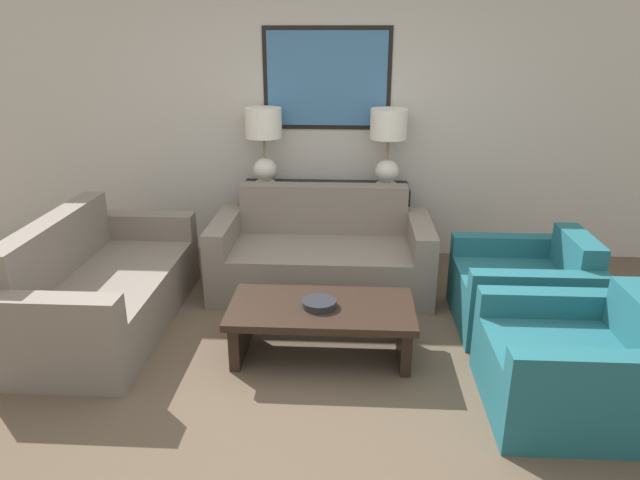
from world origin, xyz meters
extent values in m
plane|color=brown|center=(0.00, 0.00, 0.00)|extent=(20.00, 20.00, 0.00)
cube|color=beige|center=(0.00, 2.47, 1.32)|extent=(7.46, 0.10, 2.65)
cube|color=black|center=(0.00, 2.41, 1.70)|extent=(1.18, 0.01, 0.92)
cube|color=teal|center=(0.00, 2.41, 1.70)|extent=(1.10, 0.02, 0.84)
cube|color=black|center=(0.00, 2.19, 0.38)|extent=(1.56, 0.39, 0.76)
cylinder|color=silver|center=(-0.57, 2.19, 0.77)|extent=(0.19, 0.19, 0.02)
sphere|color=silver|center=(-0.57, 2.19, 0.89)|extent=(0.22, 0.22, 0.22)
cylinder|color=#8C7A51|center=(-0.57, 2.19, 1.10)|extent=(0.02, 0.02, 0.19)
cylinder|color=white|center=(-0.57, 2.19, 1.33)|extent=(0.33, 0.33, 0.27)
cylinder|color=silver|center=(0.57, 2.19, 0.77)|extent=(0.19, 0.19, 0.02)
sphere|color=silver|center=(0.57, 2.19, 0.89)|extent=(0.22, 0.22, 0.22)
cylinder|color=#8C7A51|center=(0.57, 2.19, 1.10)|extent=(0.02, 0.02, 0.19)
cylinder|color=white|center=(0.57, 2.19, 1.33)|extent=(0.33, 0.33, 0.27)
cube|color=slate|center=(0.00, 1.41, 0.20)|extent=(1.48, 0.71, 0.41)
cube|color=slate|center=(0.00, 1.85, 0.42)|extent=(1.48, 0.18, 0.84)
cube|color=slate|center=(-0.83, 1.50, 0.31)|extent=(0.18, 0.89, 0.63)
cube|color=slate|center=(0.83, 1.50, 0.31)|extent=(0.18, 0.89, 0.63)
cube|color=slate|center=(-1.47, 0.78, 0.20)|extent=(0.71, 1.48, 0.41)
cube|color=slate|center=(-1.92, 0.78, 0.42)|extent=(0.18, 1.48, 0.84)
cube|color=slate|center=(-1.56, -0.05, 0.31)|extent=(0.89, 0.18, 0.63)
cube|color=slate|center=(-1.56, 1.61, 0.31)|extent=(0.89, 0.18, 0.63)
cube|color=black|center=(0.06, 0.43, 0.35)|extent=(1.25, 0.64, 0.05)
cube|color=black|center=(-0.50, 0.43, 0.16)|extent=(0.07, 0.51, 0.33)
cube|color=black|center=(0.61, 0.43, 0.16)|extent=(0.07, 0.51, 0.33)
cylinder|color=#232328|center=(0.04, 0.42, 0.40)|extent=(0.23, 0.23, 0.05)
cube|color=#1E5B66|center=(1.43, 0.95, 0.21)|extent=(0.75, 0.61, 0.43)
cube|color=#1E5B66|center=(1.90, 0.95, 0.36)|extent=(0.18, 0.61, 0.73)
cube|color=#1E5B66|center=(1.52, 1.32, 0.29)|extent=(0.93, 0.14, 0.59)
cube|color=#1E5B66|center=(1.52, 0.57, 0.29)|extent=(0.93, 0.14, 0.59)
cube|color=#1E5B66|center=(1.43, -0.08, 0.21)|extent=(0.75, 0.61, 0.43)
cube|color=#1E5B66|center=(1.90, -0.08, 0.36)|extent=(0.18, 0.61, 0.73)
cube|color=#1E5B66|center=(1.52, 0.29, 0.29)|extent=(0.93, 0.14, 0.59)
cube|color=#1E5B66|center=(1.52, -0.46, 0.29)|extent=(0.93, 0.14, 0.59)
camera|label=1|loc=(0.24, -3.01, 2.11)|focal=32.00mm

